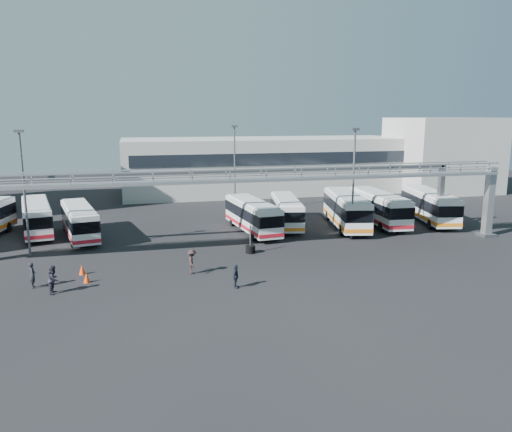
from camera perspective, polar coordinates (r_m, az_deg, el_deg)
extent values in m
plane|color=black|center=(37.27, -1.68, -6.23)|extent=(140.00, 140.00, 0.00)
cube|color=#94969C|center=(51.92, 25.07, 1.47)|extent=(0.70, 0.70, 6.60)
cube|color=#4C4F54|center=(52.50, 24.78, -1.95)|extent=(1.40, 1.40, 0.25)
cube|color=#94969C|center=(40.75, -3.22, 4.07)|extent=(50.00, 1.80, 0.22)
cube|color=#94969C|center=(39.81, -3.00, 5.28)|extent=(50.00, 0.10, 0.10)
cube|color=#94969C|center=(41.48, -3.45, 5.52)|extent=(50.00, 0.10, 0.10)
cube|color=#4C4F54|center=(44.64, -4.18, 4.96)|extent=(45.00, 0.50, 0.35)
cube|color=#9E9E99|center=(75.64, 1.11, 5.86)|extent=(42.00, 14.00, 8.00)
cube|color=#B2B2AD|center=(80.95, 20.48, 6.58)|extent=(14.00, 12.00, 11.00)
cylinder|color=#4C4F54|center=(44.03, -24.92, 2.13)|extent=(0.18, 0.18, 10.00)
cube|color=#4C4F54|center=(43.59, -25.48, 8.75)|extent=(0.70, 0.35, 0.22)
cylinder|color=#4C4F54|center=(46.47, 11.05, 3.41)|extent=(0.18, 0.18, 10.00)
cube|color=#4C4F54|center=(46.06, 11.29, 9.71)|extent=(0.70, 0.35, 0.22)
cylinder|color=#4C4F54|center=(58.22, -2.44, 5.18)|extent=(0.18, 0.18, 10.00)
cube|color=#4C4F54|center=(57.89, -2.49, 10.21)|extent=(0.70, 0.35, 0.22)
cylinder|color=black|center=(54.80, -26.50, -1.17)|extent=(0.48, 1.05, 1.01)
cube|color=silver|center=(52.70, -23.80, -0.04)|extent=(4.37, 10.67, 2.60)
cube|color=black|center=(52.64, -23.83, 0.29)|extent=(4.44, 10.74, 1.04)
cube|color=#B31624|center=(52.87, -23.72, -1.02)|extent=(4.43, 10.73, 0.33)
cube|color=silver|center=(52.47, -23.92, 1.44)|extent=(3.94, 9.60, 0.15)
cylinder|color=black|center=(49.67, -24.78, -2.24)|extent=(0.47, 0.98, 0.95)
cylinder|color=black|center=(49.71, -22.34, -2.04)|extent=(0.47, 0.98, 0.95)
cylinder|color=black|center=(56.19, -24.89, -0.77)|extent=(0.47, 0.98, 0.95)
cylinder|color=black|center=(56.23, -22.73, -0.59)|extent=(0.47, 0.98, 0.95)
cube|color=silver|center=(49.40, -19.54, -0.48)|extent=(4.32, 10.37, 2.53)
cube|color=black|center=(49.34, -19.56, -0.14)|extent=(4.40, 10.44, 1.01)
cube|color=#B31624|center=(49.58, -19.47, -1.50)|extent=(4.38, 10.43, 0.32)
cube|color=silver|center=(49.16, -19.64, 1.04)|extent=(3.89, 9.34, 0.15)
cylinder|color=black|center=(46.42, -20.25, -2.81)|extent=(0.46, 0.96, 0.92)
cylinder|color=black|center=(46.63, -17.73, -2.58)|extent=(0.46, 0.96, 0.92)
cylinder|color=black|center=(52.71, -20.96, -1.22)|extent=(0.46, 0.96, 0.92)
cylinder|color=black|center=(52.90, -18.74, -1.03)|extent=(0.46, 0.96, 0.92)
cube|color=silver|center=(48.89, -0.43, 0.11)|extent=(3.45, 10.54, 2.59)
cube|color=black|center=(48.83, -0.43, 0.46)|extent=(3.52, 10.61, 1.03)
cube|color=#B31624|center=(49.08, -0.42, -0.94)|extent=(3.51, 10.60, 0.33)
cube|color=silver|center=(48.64, -0.43, 1.69)|extent=(3.11, 9.49, 0.15)
cylinder|color=black|center=(45.77, -0.27, -2.27)|extent=(0.38, 0.97, 0.94)
cylinder|color=black|center=(46.51, 2.18, -2.06)|extent=(0.38, 0.97, 0.94)
cylinder|color=black|center=(51.89, -2.75, -0.65)|extent=(0.38, 0.97, 0.94)
cylinder|color=black|center=(52.54, -0.55, -0.48)|extent=(0.38, 0.97, 0.94)
cube|color=silver|center=(51.59, 3.49, 0.60)|extent=(3.93, 10.16, 2.48)
cube|color=black|center=(51.54, 3.49, 0.92)|extent=(4.00, 10.23, 0.99)
cube|color=orange|center=(51.76, 3.48, -0.35)|extent=(3.99, 10.22, 0.32)
cube|color=silver|center=(51.36, 3.51, 2.04)|extent=(3.54, 9.14, 0.14)
cylinder|color=black|center=(48.63, 2.78, -1.49)|extent=(0.42, 0.93, 0.90)
cylinder|color=black|center=(48.90, 5.12, -1.45)|extent=(0.42, 0.93, 0.90)
cylinder|color=black|center=(54.80, 2.01, -0.02)|extent=(0.42, 0.93, 0.90)
cylinder|color=black|center=(55.04, 4.09, 0.01)|extent=(0.42, 0.93, 0.90)
cube|color=silver|center=(51.95, 10.25, 0.79)|extent=(4.81, 11.67, 2.85)
cube|color=black|center=(51.89, 10.27, 1.16)|extent=(4.88, 11.74, 1.14)
cube|color=orange|center=(52.15, 10.21, -0.30)|extent=(4.87, 11.73, 0.36)
cube|color=silver|center=(51.70, 10.31, 2.43)|extent=(4.33, 10.51, 0.17)
cylinder|color=black|center=(48.50, 9.76, -1.60)|extent=(0.51, 1.08, 1.04)
cylinder|color=black|center=(49.04, 12.45, -1.56)|extent=(0.51, 1.08, 1.04)
cylinder|color=black|center=(55.48, 8.21, 0.08)|extent=(0.51, 1.08, 1.04)
cylinder|color=black|center=(55.96, 10.58, 0.10)|extent=(0.51, 1.08, 1.04)
cube|color=silver|center=(54.12, 13.76, 1.01)|extent=(3.16, 11.19, 2.77)
cube|color=black|center=(54.06, 13.77, 1.35)|extent=(3.23, 11.26, 1.11)
cube|color=#B31624|center=(54.30, 13.71, -0.01)|extent=(3.22, 11.25, 0.35)
cube|color=silver|center=(53.88, 13.83, 2.54)|extent=(2.85, 10.08, 0.16)
cylinder|color=black|center=(50.75, 14.14, -1.22)|extent=(0.36, 1.02, 1.01)
cylinder|color=black|center=(51.73, 16.43, -1.11)|extent=(0.36, 1.02, 1.01)
cylinder|color=black|center=(57.12, 11.21, 0.29)|extent=(0.36, 1.02, 1.01)
cylinder|color=black|center=(57.99, 13.30, 0.37)|extent=(0.36, 1.02, 1.01)
cube|color=silver|center=(56.82, 19.18, 1.17)|extent=(4.68, 11.28, 2.75)
cube|color=black|center=(56.77, 19.21, 1.49)|extent=(4.75, 11.35, 1.10)
cube|color=orange|center=(56.99, 19.12, 0.21)|extent=(4.74, 11.34, 0.35)
cube|color=silver|center=(56.60, 19.28, 2.62)|extent=(4.21, 10.15, 0.16)
cylinder|color=black|center=(53.44, 19.31, -0.90)|extent=(0.50, 1.04, 1.00)
cylinder|color=black|center=(54.31, 21.53, -0.87)|extent=(0.50, 1.04, 1.00)
cylinder|color=black|center=(59.91, 16.89, 0.52)|extent=(0.50, 1.04, 1.00)
cylinder|color=black|center=(60.69, 18.91, 0.53)|extent=(0.50, 1.04, 1.00)
imported|color=black|center=(36.55, -24.18, -6.17)|extent=(0.52, 0.70, 1.75)
imported|color=#252230|center=(34.91, -22.12, -6.73)|extent=(0.87, 1.02, 1.84)
imported|color=black|center=(36.50, -7.32, -5.21)|extent=(0.74, 1.21, 1.82)
imported|color=#1A202E|center=(33.36, -2.33, -6.93)|extent=(0.77, 1.00, 1.59)
cone|color=#F13E0D|center=(36.46, -18.79, -6.68)|extent=(0.45, 0.45, 0.69)
cone|color=#F13E0D|center=(38.36, -19.26, -5.79)|extent=(0.58, 0.58, 0.73)
cylinder|color=black|center=(41.81, -0.65, -4.09)|extent=(0.82, 0.82, 0.19)
cylinder|color=black|center=(41.75, -0.65, -3.81)|extent=(0.82, 0.82, 0.19)
cylinder|color=black|center=(41.70, -0.65, -3.53)|extent=(0.82, 0.82, 0.19)
cylinder|color=#4C4F54|center=(41.54, -0.65, -2.70)|extent=(0.12, 0.12, 2.34)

